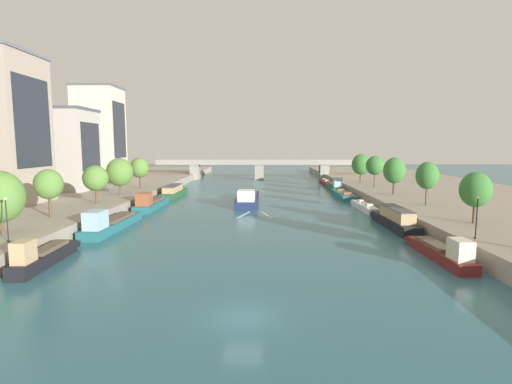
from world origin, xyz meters
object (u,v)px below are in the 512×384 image
Objects in this scene: tree_right_far at (427,176)px; barge_midriver at (248,198)px; moored_boat_right_lone at (325,182)px; tree_left_by_lamp at (49,184)px; moored_boat_left_second at (174,192)px; tree_left_nearest at (0,197)px; bridge_far at (259,167)px; moored_boat_right_upstream at (364,207)px; tree_right_nearest at (394,171)px; moored_boat_right_midway at (343,195)px; tree_right_distant at (476,190)px; tree_right_third at (361,164)px; lamppost_right_bank at (477,215)px; tree_left_third at (140,168)px; lamppost_left_bank at (7,217)px; moored_boat_right_far at (335,186)px; moored_boat_left_upstream at (151,203)px; moored_boat_left_downstream at (111,223)px; tree_right_midway at (375,166)px; tree_left_end_of_row at (120,172)px; moored_boat_right_end at (441,251)px; moored_boat_left_far at (43,256)px; tree_left_distant at (96,178)px.

barge_midriver is at bearing 152.48° from tree_right_far.
tree_left_by_lamp is at bearing -126.06° from moored_boat_right_lone.
tree_left_by_lamp is (-24.13, -24.80, 5.08)m from barge_midriver.
barge_midriver is 1.29× the size of moored_boat_left_second.
tree_left_nearest is 0.10× the size of bridge_far.
tree_right_nearest is (6.87, 5.86, 5.74)m from moored_boat_right_upstream.
moored_boat_right_midway is 2.37× the size of tree_right_distant.
tree_right_third is 58.48m from lamppost_right_bank.
tree_right_far is (50.75, -22.94, 0.20)m from tree_left_third.
lamppost_left_bank is (-48.58, -23.39, -2.15)m from tree_right_far.
tree_right_nearest is (6.53, -23.29, 5.30)m from moored_boat_right_far.
lamppost_right_bank is (44.60, 2.09, -0.03)m from lamppost_left_bank.
moored_boat_left_second is at bearing 88.72° from moored_boat_left_upstream.
barge_midriver is at bearing -157.18° from moored_boat_right_midway.
moored_boat_left_upstream is 45.25m from tree_right_far.
tree_right_midway is at bearing 38.63° from moored_boat_left_downstream.
lamppost_right_bank is (46.84, -32.94, -1.81)m from tree_left_end_of_row.
lamppost_left_bank is (2.24, -35.03, -1.78)m from tree_left_end_of_row.
moored_boat_left_downstream is at bearing -152.81° from tree_right_nearest.
moored_boat_left_upstream is 3.36× the size of lamppost_right_bank.
tree_left_third is (0.95, 33.38, 0.15)m from tree_left_by_lamp.
tree_right_midway is 68.28m from lamppost_left_bank.
moored_boat_right_far is (36.66, 12.41, -0.03)m from moored_boat_left_second.
tree_left_third is at bearing 133.75° from moored_boat_right_end.
moored_boat_right_far is 34.59m from bridge_far.
tree_left_end_of_row is at bearing 173.79° from moored_boat_right_upstream.
moored_boat_left_far is at bearing -82.70° from tree_left_third.
lamppost_left_bank reaches higher than moored_boat_right_midway.
tree_right_distant reaches higher than moored_boat_left_far.
tree_left_nearest is (-7.16, -28.12, 4.81)m from moored_boat_left_upstream.
barge_midriver is 27.11m from tree_left_distant.
tree_left_third is (-42.91, 0.27, 5.59)m from moored_boat_right_midway.
tree_left_third is 0.10× the size of bridge_far.
bridge_far is at bearing 78.18° from moored_boat_left_far.
tree_right_third is at bearing -47.98° from bridge_far.
moored_boat_left_upstream is 1.25× the size of moored_boat_right_upstream.
tree_right_distant reaches higher than bridge_far.
tree_right_third is at bearing 17.25° from moored_boat_left_second.
bridge_far reaches higher than moored_boat_right_far.
moored_boat_right_far reaches higher than moored_boat_left_second.
tree_right_midway reaches higher than bridge_far.
tree_left_third is (-43.18, 45.11, 5.34)m from moored_boat_right_end.
tree_right_far is 0.10× the size of bridge_far.
moored_boat_right_far reaches higher than barge_midriver.
lamppost_left_bank is at bearing -168.60° from tree_right_distant.
tree_right_far is 21.78m from lamppost_right_bank.
tree_right_midway is (7.15, 2.55, 5.99)m from moored_boat_right_midway.
tree_left_third is 46.42m from lamppost_left_bank.
moored_boat_left_second is 2.15× the size of tree_right_third.
moored_boat_left_far reaches higher than moored_boat_right_midway.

